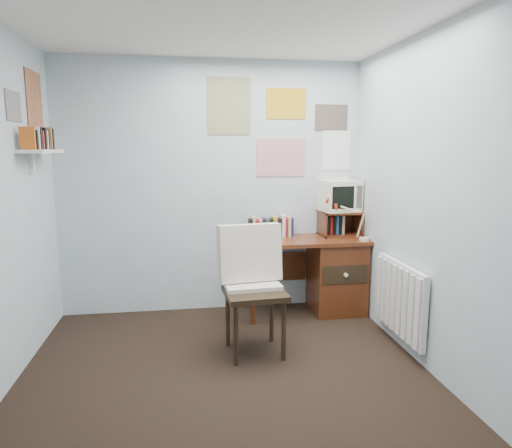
{
  "coord_description": "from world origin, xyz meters",
  "views": [
    {
      "loc": [
        -0.26,
        -2.82,
        1.65
      ],
      "look_at": [
        0.33,
        1.01,
        1.0
      ],
      "focal_mm": 32.0,
      "sensor_mm": 36.0,
      "label": 1
    }
  ],
  "objects_px": {
    "desk": "(331,272)",
    "wall_shelf": "(41,151)",
    "tv_riser": "(340,223)",
    "desk_chair": "(255,293)",
    "desk_lamp": "(365,222)",
    "radiator": "(400,299)",
    "crt_tv": "(339,194)"
  },
  "relations": [
    {
      "from": "desk",
      "to": "wall_shelf",
      "type": "distance_m",
      "value": 2.87
    },
    {
      "from": "desk",
      "to": "tv_riser",
      "type": "relative_size",
      "value": 3.0
    },
    {
      "from": "desk_chair",
      "to": "desk_lamp",
      "type": "xyz_separation_m",
      "value": [
        1.18,
        0.67,
        0.44
      ]
    },
    {
      "from": "desk",
      "to": "radiator",
      "type": "relative_size",
      "value": 1.5
    },
    {
      "from": "desk_chair",
      "to": "tv_riser",
      "type": "relative_size",
      "value": 2.51
    },
    {
      "from": "radiator",
      "to": "wall_shelf",
      "type": "relative_size",
      "value": 1.29
    },
    {
      "from": "desk_lamp",
      "to": "wall_shelf",
      "type": "height_order",
      "value": "wall_shelf"
    },
    {
      "from": "crt_tv",
      "to": "radiator",
      "type": "relative_size",
      "value": 0.45
    },
    {
      "from": "desk_chair",
      "to": "wall_shelf",
      "type": "xyz_separation_m",
      "value": [
        -1.66,
        0.47,
        1.12
      ]
    },
    {
      "from": "desk_chair",
      "to": "wall_shelf",
      "type": "height_order",
      "value": "wall_shelf"
    },
    {
      "from": "desk_lamp",
      "to": "radiator",
      "type": "distance_m",
      "value": 0.91
    },
    {
      "from": "tv_riser",
      "to": "wall_shelf",
      "type": "height_order",
      "value": "wall_shelf"
    },
    {
      "from": "desk_chair",
      "to": "crt_tv",
      "type": "bearing_deg",
      "value": 39.34
    },
    {
      "from": "desk",
      "to": "radiator",
      "type": "xyz_separation_m",
      "value": [
        0.29,
        -0.93,
        0.01
      ]
    },
    {
      "from": "crt_tv",
      "to": "radiator",
      "type": "bearing_deg",
      "value": -88.99
    },
    {
      "from": "radiator",
      "to": "tv_riser",
      "type": "bearing_deg",
      "value": 99.28
    },
    {
      "from": "radiator",
      "to": "desk",
      "type": "bearing_deg",
      "value": 107.24
    },
    {
      "from": "desk",
      "to": "crt_tv",
      "type": "bearing_deg",
      "value": 50.06
    },
    {
      "from": "tv_riser",
      "to": "wall_shelf",
      "type": "distance_m",
      "value": 2.83
    },
    {
      "from": "tv_riser",
      "to": "wall_shelf",
      "type": "xyz_separation_m",
      "value": [
        -2.69,
        -0.49,
        0.74
      ]
    },
    {
      "from": "desk_chair",
      "to": "desk_lamp",
      "type": "height_order",
      "value": "desk_lamp"
    },
    {
      "from": "tv_riser",
      "to": "wall_shelf",
      "type": "relative_size",
      "value": 0.65
    },
    {
      "from": "desk_lamp",
      "to": "desk_chair",
      "type": "bearing_deg",
      "value": -136.17
    },
    {
      "from": "desk",
      "to": "crt_tv",
      "type": "xyz_separation_m",
      "value": [
        0.11,
        0.13,
        0.78
      ]
    },
    {
      "from": "desk_lamp",
      "to": "wall_shelf",
      "type": "distance_m",
      "value": 2.93
    },
    {
      "from": "desk",
      "to": "radiator",
      "type": "bearing_deg",
      "value": -72.76
    },
    {
      "from": "wall_shelf",
      "to": "desk_chair",
      "type": "bearing_deg",
      "value": -15.75
    },
    {
      "from": "desk",
      "to": "crt_tv",
      "type": "distance_m",
      "value": 0.79
    },
    {
      "from": "crt_tv",
      "to": "radiator",
      "type": "height_order",
      "value": "crt_tv"
    },
    {
      "from": "desk_chair",
      "to": "radiator",
      "type": "relative_size",
      "value": 1.26
    },
    {
      "from": "desk_chair",
      "to": "radiator",
      "type": "bearing_deg",
      "value": -8.4
    },
    {
      "from": "desk_chair",
      "to": "desk_lamp",
      "type": "relative_size",
      "value": 2.74
    }
  ]
}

